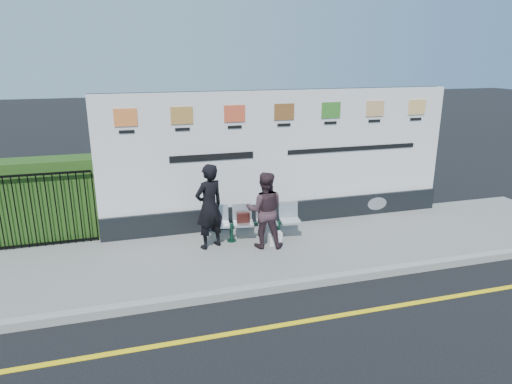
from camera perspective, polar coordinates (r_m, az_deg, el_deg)
ground at (r=7.34m, az=9.52°, el=-15.15°), size 80.00×80.00×0.00m
pavement at (r=9.35m, az=2.96°, el=-7.14°), size 14.00×3.00×0.12m
kerb at (r=8.09m, az=6.47°, el=-11.20°), size 14.00×0.18×0.14m
yellow_line at (r=7.34m, az=9.52°, el=-15.12°), size 14.00×0.10×0.01m
billboard at (r=10.28m, az=3.27°, el=3.10°), size 8.00×0.30×3.00m
hedge at (r=10.43m, az=-25.05°, el=-0.87°), size 2.35×0.70×1.70m
railing at (r=10.03m, az=-25.35°, el=-2.06°), size 2.05×0.06×1.54m
bench at (r=9.56m, az=-0.11°, el=-4.86°), size 1.95×0.77×0.41m
woman_left at (r=9.04m, az=-5.87°, el=-1.81°), size 0.74×0.64×1.72m
woman_right at (r=9.05m, az=1.10°, el=-2.27°), size 0.89×0.77×1.55m
handbag_brown at (r=9.42m, az=-1.61°, el=-3.20°), size 0.27×0.14×0.21m
carrier_bag_white at (r=9.36m, az=2.38°, el=-5.82°), size 0.27×0.16×0.27m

